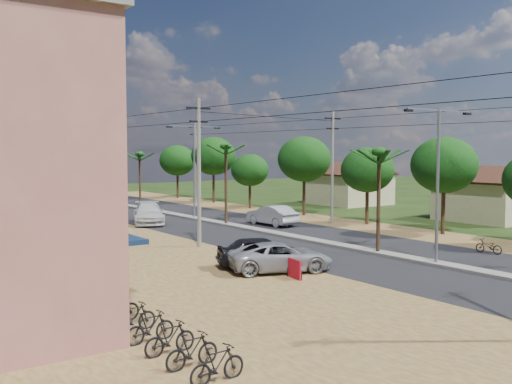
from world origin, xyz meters
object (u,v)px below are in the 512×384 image
car_silver_mid (272,216)px  roadside_sign (294,269)px  car_parked_silver (280,258)px  car_white_far (149,214)px  car_parked_dark (262,252)px  parked_scooter_row (133,318)px  moto_rider_east (489,247)px

car_silver_mid → roadside_sign: size_ratio=4.29×
car_silver_mid → car_parked_silver: size_ratio=0.94×
car_white_far → car_parked_dark: bearing=-76.0°
car_silver_mid → car_parked_silver: (-10.38, -14.52, -0.08)m
car_parked_dark → parked_scooter_row: (-9.73, -6.35, -0.27)m
car_silver_mid → moto_rider_east: bearing=95.7°
car_white_far → car_parked_silver: car_white_far is taller
car_white_far → roadside_sign: (-3.39, -22.63, -0.37)m
car_white_far → parked_scooter_row: bearing=-93.5°
car_silver_mid → car_white_far: 9.85m
moto_rider_east → car_parked_dark: bearing=-24.6°
car_parked_silver → roadside_sign: car_parked_silver is taller
roadside_sign → parked_scooter_row: parked_scooter_row is taller
parked_scooter_row → roadside_sign: bearing=19.2°
roadside_sign → moto_rider_east: bearing=4.9°
car_silver_mid → roadside_sign: bearing=54.3°
car_white_far → car_parked_silver: (-2.92, -20.96, -0.12)m
car_white_far → parked_scooter_row: size_ratio=0.52×
parked_scooter_row → car_silver_mid: bearing=43.9°
car_white_far → parked_scooter_row: (-12.71, -25.87, -0.32)m
car_white_far → roadside_sign: size_ratio=5.13×
car_parked_silver → roadside_sign: size_ratio=4.58×
car_parked_dark → car_silver_mid: bearing=-17.8°
car_silver_mid → car_parked_silver: 17.85m
moto_rider_east → roadside_sign: bearing=-11.1°
car_white_far → roadside_sign: bearing=-75.8°
car_silver_mid → moto_rider_east: (2.32, -17.41, -0.37)m
car_parked_dark → car_white_far: bearing=12.1°
car_parked_dark → moto_rider_east: (12.75, -4.33, -0.36)m
car_parked_dark → parked_scooter_row: size_ratio=0.41×
car_parked_silver → car_parked_dark: (-0.05, 1.44, 0.07)m
car_parked_dark → moto_rider_east: car_parked_dark is taller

